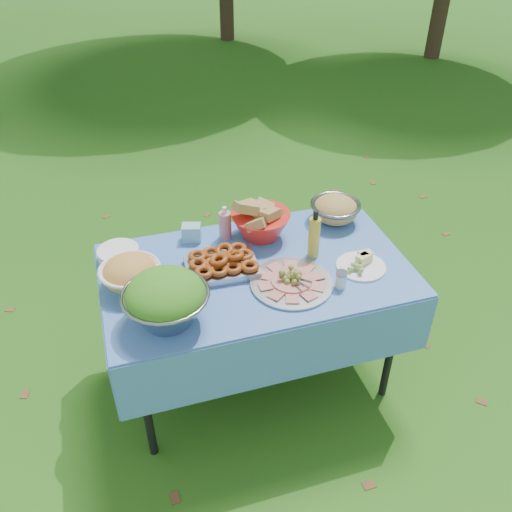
{
  "coord_description": "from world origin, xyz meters",
  "views": [
    {
      "loc": [
        -0.6,
        -1.96,
        2.35
      ],
      "look_at": [
        0.0,
        0.0,
        0.84
      ],
      "focal_mm": 38.0,
      "sensor_mm": 36.0,
      "label": 1
    }
  ],
  "objects": [
    {
      "name": "ground",
      "position": [
        0.0,
        0.0,
        0.0
      ],
      "size": [
        80.0,
        80.0,
        0.0
      ],
      "primitive_type": "plane",
      "color": "#0E3A0A",
      "rests_on": "ground"
    },
    {
      "name": "picnic_table",
      "position": [
        0.0,
        0.0,
        0.38
      ],
      "size": [
        1.46,
        0.86,
        0.76
      ],
      "primitive_type": "cube",
      "color": "#84CBFE",
      "rests_on": "ground"
    },
    {
      "name": "salad_bowl",
      "position": [
        -0.46,
        -0.24,
        0.88
      ],
      "size": [
        0.42,
        0.42,
        0.24
      ],
      "primitive_type": null,
      "rotation": [
        0.0,
        0.0,
        -0.15
      ],
      "color": "gray",
      "rests_on": "picnic_table"
    },
    {
      "name": "pasta_bowl_white",
      "position": [
        -0.58,
        0.04,
        0.84
      ],
      "size": [
        0.33,
        0.33,
        0.15
      ],
      "primitive_type": null,
      "rotation": [
        0.0,
        0.0,
        -0.24
      ],
      "color": "white",
      "rests_on": "picnic_table"
    },
    {
      "name": "plate_stack",
      "position": [
        -0.62,
        0.27,
        0.79
      ],
      "size": [
        0.23,
        0.23,
        0.06
      ],
      "primitive_type": "cylinder",
      "rotation": [
        0.0,
        0.0,
        -0.17
      ],
      "color": "white",
      "rests_on": "picnic_table"
    },
    {
      "name": "wipes_box",
      "position": [
        -0.24,
        0.33,
        0.8
      ],
      "size": [
        0.11,
        0.09,
        0.09
      ],
      "primitive_type": "cube",
      "rotation": [
        0.0,
        0.0,
        -0.28
      ],
      "color": "#84C1CC",
      "rests_on": "picnic_table"
    },
    {
      "name": "sanitizer_bottle",
      "position": [
        -0.07,
        0.3,
        0.85
      ],
      "size": [
        0.07,
        0.07,
        0.18
      ],
      "primitive_type": "cylinder",
      "rotation": [
        0.0,
        0.0,
        -0.18
      ],
      "color": "#D07C82",
      "rests_on": "picnic_table"
    },
    {
      "name": "bread_bowl",
      "position": [
        0.11,
        0.26,
        0.86
      ],
      "size": [
        0.33,
        0.33,
        0.2
      ],
      "primitive_type": null,
      "rotation": [
        0.0,
        0.0,
        0.08
      ],
      "color": "red",
      "rests_on": "picnic_table"
    },
    {
      "name": "pasta_bowl_steel",
      "position": [
        0.53,
        0.29,
        0.83
      ],
      "size": [
        0.33,
        0.33,
        0.14
      ],
      "primitive_type": null,
      "rotation": [
        0.0,
        0.0,
        -0.31
      ],
      "color": "gray",
      "rests_on": "picnic_table"
    },
    {
      "name": "fried_tray",
      "position": [
        -0.16,
        0.03,
        0.8
      ],
      "size": [
        0.35,
        0.25,
        0.08
      ],
      "primitive_type": "cube",
      "rotation": [
        0.0,
        0.0,
        -0.04
      ],
      "color": "#B2B1B5",
      "rests_on": "picnic_table"
    },
    {
      "name": "charcuterie_platter",
      "position": [
        0.12,
        -0.16,
        0.81
      ],
      "size": [
        0.48,
        0.48,
        0.09
      ],
      "primitive_type": "cylinder",
      "rotation": [
        0.0,
        0.0,
        0.29
      ],
      "color": "#A9ABB0",
      "rests_on": "picnic_table"
    },
    {
      "name": "oil_bottle",
      "position": [
        0.3,
        0.02,
        0.89
      ],
      "size": [
        0.08,
        0.08,
        0.26
      ],
      "primitive_type": "cylinder",
      "rotation": [
        0.0,
        0.0,
        0.42
      ],
      "color": "gold",
      "rests_on": "picnic_table"
    },
    {
      "name": "cheese_plate",
      "position": [
        0.49,
        -0.14,
        0.79
      ],
      "size": [
        0.24,
        0.24,
        0.06
      ],
      "primitive_type": "cylinder",
      "rotation": [
        0.0,
        0.0,
        0.01
      ],
      "color": "white",
      "rests_on": "picnic_table"
    },
    {
      "name": "shaker",
      "position": [
        0.33,
        -0.24,
        0.8
      ],
      "size": [
        0.07,
        0.07,
        0.08
      ],
      "primitive_type": "cylinder",
      "rotation": [
        0.0,
        0.0,
        -0.34
      ],
      "color": "silver",
      "rests_on": "picnic_table"
    }
  ]
}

